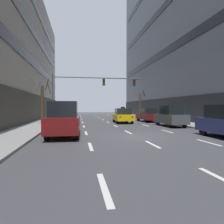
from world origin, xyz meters
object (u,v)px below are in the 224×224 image
at_px(car_parked_2, 170,116).
at_px(traffic_signal_0, 88,87).
at_px(street_tree_1, 140,104).
at_px(street_tree_0, 42,103).
at_px(taxi_driving_2, 123,116).
at_px(pedestrian_0, 159,113).
at_px(taxi_driving_0, 69,118).
at_px(car_parked_3, 148,115).
at_px(car_driving_1, 64,119).

relative_size(car_parked_2, traffic_signal_0, 0.37).
bearing_deg(street_tree_1, street_tree_0, -139.75).
bearing_deg(taxi_driving_2, pedestrian_0, 27.52).
distance_m(taxi_driving_0, car_parked_3, 10.23).
bearing_deg(pedestrian_0, taxi_driving_0, -157.42).
height_order(taxi_driving_0, traffic_signal_0, traffic_signal_0).
xyz_separation_m(car_parked_3, street_tree_0, (-12.59, -2.03, 1.47)).
xyz_separation_m(car_parked_2, traffic_signal_0, (-7.56, 6.75, 3.38)).
relative_size(car_driving_1, car_parked_2, 1.11).
relative_size(taxi_driving_0, taxi_driving_2, 0.92).
bearing_deg(car_parked_3, street_tree_1, 77.86).
height_order(car_parked_2, car_parked_3, car_parked_2).
height_order(car_driving_1, car_parked_2, car_driving_1).
bearing_deg(traffic_signal_0, street_tree_1, 45.49).
distance_m(taxi_driving_0, street_tree_1, 18.30).
bearing_deg(car_parked_2, pedestrian_0, 74.59).
height_order(taxi_driving_0, street_tree_1, street_tree_1).
relative_size(car_parked_2, pedestrian_0, 2.77).
xyz_separation_m(car_driving_1, pedestrian_0, (11.93, 13.16, -0.10)).
bearing_deg(car_driving_1, pedestrian_0, 47.80).
bearing_deg(car_driving_1, car_parked_2, 27.98).
xyz_separation_m(car_parked_2, car_parked_3, (0.00, 6.19, -0.17)).
bearing_deg(car_parked_3, traffic_signal_0, 175.80).
bearing_deg(street_tree_0, street_tree_1, 40.25).
bearing_deg(taxi_driving_2, traffic_signal_0, 155.51).
bearing_deg(car_parked_3, car_driving_1, -130.57).
xyz_separation_m(taxi_driving_2, street_tree_0, (-8.97, -0.79, 1.46)).
distance_m(car_driving_1, car_parked_2, 11.01).
relative_size(car_driving_1, traffic_signal_0, 0.41).
bearing_deg(car_parked_2, car_driving_1, -152.02).
distance_m(car_parked_2, pedestrian_0, 8.29).
xyz_separation_m(taxi_driving_0, street_tree_0, (-2.87, 1.14, 1.52)).
distance_m(taxi_driving_2, car_parked_3, 3.83).
relative_size(taxi_driving_0, car_parked_3, 0.94).
xyz_separation_m(car_driving_1, car_parked_3, (9.73, 11.36, -0.27)).
bearing_deg(taxi_driving_2, taxi_driving_0, -162.49).
distance_m(car_driving_1, taxi_driving_2, 11.82).
relative_size(taxi_driving_0, car_parked_2, 1.03).
relative_size(car_parked_2, car_parked_3, 0.91).
xyz_separation_m(car_parked_2, street_tree_0, (-12.59, 4.17, 1.30)).
bearing_deg(traffic_signal_0, taxi_driving_2, -24.49).
height_order(taxi_driving_0, car_parked_3, taxi_driving_0).
bearing_deg(street_tree_0, car_driving_1, -72.93).
distance_m(taxi_driving_0, car_parked_2, 10.19).
height_order(car_parked_3, street_tree_1, street_tree_1).
bearing_deg(car_parked_3, pedestrian_0, 39.22).
bearing_deg(traffic_signal_0, car_driving_1, -100.28).
height_order(car_driving_1, street_tree_0, street_tree_0).
distance_m(car_parked_2, car_parked_3, 6.20).
relative_size(traffic_signal_0, street_tree_1, 2.42).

